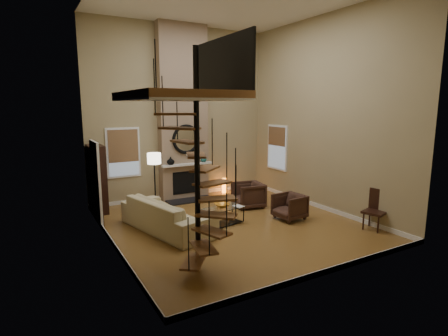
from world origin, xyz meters
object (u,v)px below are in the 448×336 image
armchair_far (291,206)px  floor_lamp (154,163)px  accent_lamp (224,186)px  side_chair (376,208)px  sofa (166,214)px  armchair_near (251,195)px  hutch (97,179)px  coffee_table (223,214)px

armchair_far → floor_lamp: (-2.95, 2.41, 1.06)m
accent_lamp → side_chair: size_ratio=0.51×
accent_lamp → side_chair: bearing=-74.1°
sofa → armchair_near: (2.94, 0.70, -0.04)m
hutch → accent_lamp: size_ratio=3.77×
hutch → armchair_near: 4.47m
sofa → side_chair: (4.53, -2.46, 0.13)m
accent_lamp → armchair_near: bearing=-94.5°
sofa → side_chair: side_chair is taller
hutch → coffee_table: hutch is taller
sofa → coffee_table: bearing=-117.4°
sofa → armchair_near: bearing=-90.6°
hutch → side_chair: hutch is taller
armchair_near → armchair_far: 1.56m
hutch → armchair_far: hutch is taller
armchair_far → hutch: bearing=-130.4°
hutch → floor_lamp: hutch is taller
armchair_far → floor_lamp: floor_lamp is taller
accent_lamp → coffee_table: bearing=-119.9°
side_chair → armchair_far: bearing=129.0°
sofa → armchair_far: size_ratio=3.61×
armchair_near → side_chair: side_chair is taller
hutch → side_chair: (5.68, -4.83, -0.42)m
sofa → armchair_far: 3.33m
floor_lamp → accent_lamp: size_ratio=3.31×
coffee_table → floor_lamp: 2.49m
coffee_table → accent_lamp: accent_lamp is taller
coffee_table → sofa: bearing=166.6°
armchair_far → accent_lamp: 3.44m
coffee_table → side_chair: bearing=-34.2°
sofa → floor_lamp: (0.27, 1.57, 1.02)m
accent_lamp → side_chair: (1.44, -5.05, 0.28)m
sofa → accent_lamp: size_ratio=5.19×
armchair_near → floor_lamp: floor_lamp is taller
hutch → armchair_far: 5.46m
armchair_near → sofa: bearing=-67.0°
armchair_far → side_chair: 2.09m
side_chair → sofa: bearing=151.5°
accent_lamp → armchair_far: bearing=-87.8°
armchair_far → armchair_near: bearing=-173.8°
hutch → side_chair: 7.47m
floor_lamp → side_chair: 5.93m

